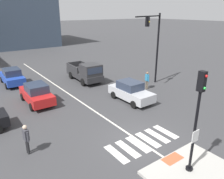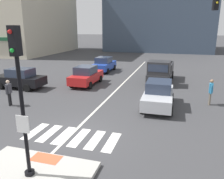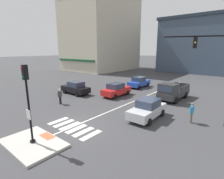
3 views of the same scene
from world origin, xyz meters
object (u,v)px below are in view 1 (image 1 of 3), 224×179
object	(u,v)px
traffic_light_mast	(154,40)
pickup_truck_charcoal_eastbound_far	(86,73)
car_blue_westbound_distant	(12,77)
car_red_westbound_far	(37,94)
car_silver_eastbound_mid	(131,91)
pedestrian_at_curb_left	(26,137)
pedestrian_waiting_far_side	(147,79)
signal_pole	(197,114)

from	to	relation	value
traffic_light_mast	pickup_truck_charcoal_eastbound_far	distance (m)	7.67
car_blue_westbound_distant	car_red_westbound_far	world-z (taller)	same
car_blue_westbound_distant	pickup_truck_charcoal_eastbound_far	world-z (taller)	pickup_truck_charcoal_eastbound_far
car_silver_eastbound_mid	car_blue_westbound_distant	size ratio (longest dim) A/B	1.00
pedestrian_at_curb_left	pedestrian_waiting_far_side	world-z (taller)	same
signal_pole	car_red_westbound_far	world-z (taller)	signal_pole
traffic_light_mast	pickup_truck_charcoal_eastbound_far	size ratio (longest dim) A/B	1.33
car_blue_westbound_distant	car_red_westbound_far	distance (m)	6.29
car_silver_eastbound_mid	pedestrian_at_curb_left	distance (m)	9.36
signal_pole	pedestrian_waiting_far_side	bearing A→B (deg)	55.48
car_silver_eastbound_mid	pedestrian_waiting_far_side	xyz separation A→B (m)	(3.15, 1.33, 0.17)
traffic_light_mast	car_silver_eastbound_mid	bearing A→B (deg)	-156.17
pickup_truck_charcoal_eastbound_far	traffic_light_mast	bearing A→B (deg)	-43.80
signal_pole	car_blue_westbound_distant	distance (m)	18.96
car_silver_eastbound_mid	car_blue_westbound_distant	xyz separation A→B (m)	(-6.92, 10.29, 0.00)
pedestrian_at_curb_left	pedestrian_waiting_far_side	xyz separation A→B (m)	(12.20, 3.70, 0.00)
car_silver_eastbound_mid	car_red_westbound_far	size ratio (longest dim) A/B	1.00
traffic_light_mast	car_red_westbound_far	bearing A→B (deg)	169.53
car_red_westbound_far	pedestrian_at_curb_left	distance (m)	6.89
car_silver_eastbound_mid	pedestrian_at_curb_left	xyz separation A→B (m)	(-9.05, -2.37, 0.17)
pickup_truck_charcoal_eastbound_far	pedestrian_at_curb_left	world-z (taller)	pickup_truck_charcoal_eastbound_far
traffic_light_mast	car_blue_westbound_distant	distance (m)	14.60
car_silver_eastbound_mid	pedestrian_waiting_far_side	bearing A→B (deg)	22.87
car_blue_westbound_distant	pedestrian_waiting_far_side	distance (m)	13.48
pickup_truck_charcoal_eastbound_far	pedestrian_waiting_far_side	xyz separation A→B (m)	(3.57, -5.38, 0.00)
pickup_truck_charcoal_eastbound_far	pedestrian_waiting_far_side	distance (m)	6.45
car_blue_westbound_distant	car_red_westbound_far	xyz separation A→B (m)	(0.45, -6.27, 0.00)
traffic_light_mast	signal_pole	bearing A→B (deg)	-127.81
signal_pole	car_silver_eastbound_mid	distance (m)	9.16
car_silver_eastbound_mid	car_red_westbound_far	distance (m)	7.62
signal_pole	pedestrian_at_curb_left	world-z (taller)	signal_pole
pedestrian_waiting_far_side	signal_pole	bearing A→B (deg)	-124.52
car_blue_westbound_distant	traffic_light_mast	bearing A→B (deg)	-35.99
signal_pole	pickup_truck_charcoal_eastbound_far	size ratio (longest dim) A/B	0.91
traffic_light_mast	pedestrian_waiting_far_side	xyz separation A→B (m)	(-1.35, -0.66, -3.51)
signal_pole	car_silver_eastbound_mid	world-z (taller)	signal_pole
signal_pole	car_red_westbound_far	size ratio (longest dim) A/B	1.15
signal_pole	pedestrian_waiting_far_side	distance (m)	11.76
car_red_westbound_far	pedestrian_at_curb_left	xyz separation A→B (m)	(-2.58, -6.39, 0.17)
signal_pole	traffic_light_mast	distance (m)	13.00
traffic_light_mast	car_blue_westbound_distant	size ratio (longest dim) A/B	1.67
car_silver_eastbound_mid	car_blue_westbound_distant	bearing A→B (deg)	123.93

